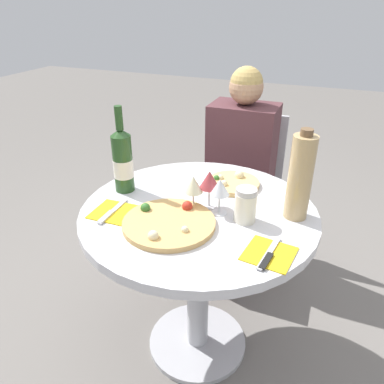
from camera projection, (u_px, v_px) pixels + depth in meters
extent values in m
plane|color=slate|center=(197.00, 342.00, 1.77)|extent=(12.00, 12.00, 0.00)
cylinder|color=#B2B2B7|center=(197.00, 341.00, 1.77)|extent=(0.45, 0.45, 0.02)
cylinder|color=#B2B2B7|center=(198.00, 284.00, 1.60)|extent=(0.10, 0.10, 0.68)
cylinder|color=silver|center=(199.00, 213.00, 1.44)|extent=(0.90, 0.90, 0.04)
cylinder|color=#ADADB2|center=(235.00, 252.00, 2.39)|extent=(0.38, 0.38, 0.01)
cylinder|color=#ADADB2|center=(237.00, 226.00, 2.30)|extent=(0.06, 0.06, 0.40)
cube|color=#ADADB2|center=(239.00, 195.00, 2.20)|extent=(0.42, 0.42, 0.03)
cube|color=#ADADB2|center=(250.00, 147.00, 2.25)|extent=(0.42, 0.02, 0.43)
cube|color=#512D33|center=(229.00, 239.00, 2.15)|extent=(0.30, 0.35, 0.43)
cube|color=#512D33|center=(242.00, 151.00, 2.07)|extent=(0.35, 0.23, 0.52)
sphere|color=tan|center=(246.00, 87.00, 1.91)|extent=(0.18, 0.18, 0.18)
sphere|color=tan|center=(247.00, 83.00, 1.90)|extent=(0.17, 0.17, 0.17)
cylinder|color=tan|center=(169.00, 223.00, 1.32)|extent=(0.33, 0.33, 0.02)
sphere|color=beige|center=(153.00, 236.00, 1.22)|extent=(0.04, 0.04, 0.04)
sphere|color=#B22D1E|center=(187.00, 206.00, 1.39)|extent=(0.04, 0.04, 0.04)
sphere|color=#336B28|center=(145.00, 208.00, 1.38)|extent=(0.04, 0.04, 0.04)
sphere|color=beige|center=(185.00, 230.00, 1.26)|extent=(0.03, 0.03, 0.03)
cylinder|color=#DBB26B|center=(233.00, 183.00, 1.60)|extent=(0.22, 0.22, 0.02)
sphere|color=#336B28|center=(216.00, 178.00, 1.61)|extent=(0.03, 0.03, 0.03)
sphere|color=beige|center=(224.00, 184.00, 1.56)|extent=(0.03, 0.03, 0.03)
sphere|color=beige|center=(221.00, 177.00, 1.62)|extent=(0.02, 0.02, 0.02)
sphere|color=beige|center=(239.00, 175.00, 1.63)|extent=(0.04, 0.04, 0.04)
cylinder|color=#23471E|center=(123.00, 164.00, 1.51)|extent=(0.08, 0.08, 0.24)
cone|color=#23471E|center=(120.00, 132.00, 1.45)|extent=(0.08, 0.08, 0.03)
cylinder|color=#23471E|center=(119.00, 118.00, 1.43)|extent=(0.03, 0.03, 0.09)
cylinder|color=silver|center=(123.00, 168.00, 1.52)|extent=(0.08, 0.08, 0.08)
cylinder|color=tan|center=(300.00, 178.00, 1.31)|extent=(0.09, 0.09, 0.31)
cylinder|color=brown|center=(307.00, 132.00, 1.23)|extent=(0.04, 0.04, 0.02)
cylinder|color=silver|center=(245.00, 207.00, 1.33)|extent=(0.08, 0.08, 0.11)
cylinder|color=#B2B2B7|center=(247.00, 191.00, 1.30)|extent=(0.07, 0.07, 0.02)
cylinder|color=silver|center=(209.00, 206.00, 1.45)|extent=(0.06, 0.06, 0.00)
cylinder|color=silver|center=(209.00, 197.00, 1.43)|extent=(0.01, 0.01, 0.08)
cone|color=#9E383D|center=(210.00, 179.00, 1.39)|extent=(0.08, 0.08, 0.07)
cylinder|color=silver|center=(219.00, 213.00, 1.40)|extent=(0.06, 0.06, 0.00)
cylinder|color=silver|center=(219.00, 204.00, 1.38)|extent=(0.01, 0.01, 0.08)
cone|color=silver|center=(220.00, 187.00, 1.35)|extent=(0.07, 0.07, 0.06)
cylinder|color=silver|center=(193.00, 208.00, 1.43)|extent=(0.06, 0.06, 0.00)
cylinder|color=silver|center=(193.00, 200.00, 1.42)|extent=(0.01, 0.01, 0.07)
cone|color=beige|center=(193.00, 185.00, 1.39)|extent=(0.07, 0.07, 0.06)
cube|color=gold|center=(113.00, 212.00, 1.41)|extent=(0.15, 0.15, 0.00)
cube|color=silver|center=(113.00, 211.00, 1.40)|extent=(0.02, 0.19, 0.00)
cube|color=silver|center=(106.00, 216.00, 1.36)|extent=(0.02, 0.09, 0.00)
cube|color=gold|center=(269.00, 254.00, 1.18)|extent=(0.17, 0.17, 0.00)
cube|color=silver|center=(269.00, 252.00, 1.18)|extent=(0.04, 0.19, 0.00)
cube|color=black|center=(266.00, 261.00, 1.14)|extent=(0.03, 0.09, 0.00)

